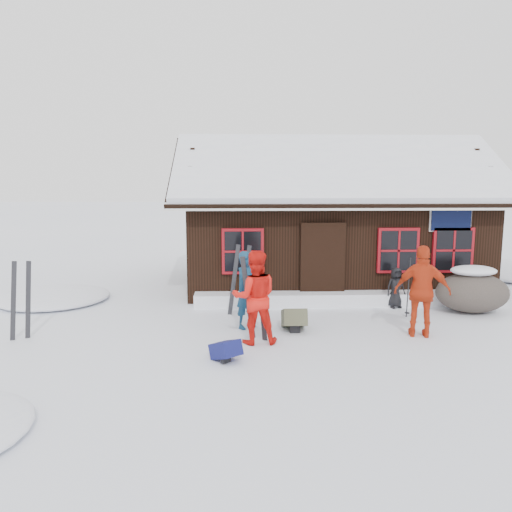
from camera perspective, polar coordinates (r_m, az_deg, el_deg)
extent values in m
plane|color=white|center=(10.36, 4.83, -8.79)|extent=(120.00, 120.00, 0.00)
cube|color=black|center=(15.17, 8.24, 1.61)|extent=(8.00, 5.00, 2.50)
cube|color=black|center=(13.61, 9.56, 9.63)|extent=(8.90, 3.14, 1.88)
cube|color=black|center=(16.51, 7.47, 9.52)|extent=(8.90, 3.14, 1.88)
cube|color=white|center=(13.61, 9.58, 10.22)|extent=(8.72, 3.07, 1.86)
cube|color=white|center=(16.51, 7.48, 10.00)|extent=(8.72, 3.07, 1.86)
cube|color=white|center=(15.09, 8.49, 12.87)|extent=(8.81, 0.22, 0.14)
cube|color=silver|center=(12.18, 10.86, 5.61)|extent=(8.90, 0.10, 0.20)
cube|color=black|center=(12.62, 7.60, -0.97)|extent=(1.00, 0.10, 2.00)
cube|color=black|center=(13.37, 21.41, 4.01)|extent=(1.00, 0.06, 0.60)
cube|color=maroon|center=(12.37, -1.52, 0.55)|extent=(1.04, 0.10, 1.14)
cube|color=black|center=(12.33, -1.52, 0.52)|extent=(0.90, 0.04, 1.00)
cube|color=maroon|center=(13.01, 15.92, 0.62)|extent=(1.04, 0.10, 1.14)
cube|color=black|center=(12.97, 15.97, 0.59)|extent=(0.90, 0.04, 1.00)
cube|color=maroon|center=(13.51, 21.57, 0.63)|extent=(1.04, 0.10, 1.14)
cube|color=black|center=(13.48, 21.64, 0.61)|extent=(0.90, 0.04, 1.00)
cube|color=white|center=(12.71, 10.36, -4.77)|extent=(7.60, 0.60, 0.35)
ellipsoid|color=white|center=(14.02, -22.06, -4.74)|extent=(2.80, 2.80, 0.34)
imported|color=navy|center=(10.51, -1.02, -3.89)|extent=(0.70, 0.70, 1.64)
imported|color=red|center=(9.52, -0.14, -4.73)|extent=(0.91, 0.72, 1.80)
imported|color=red|center=(10.43, 18.48, -3.87)|extent=(1.16, 0.71, 1.84)
imported|color=black|center=(12.67, 15.67, -3.49)|extent=(0.55, 0.42, 1.00)
ellipsoid|color=#524842|center=(12.86, 23.47, -3.86)|extent=(1.71, 1.28, 0.94)
ellipsoid|color=white|center=(12.78, 23.58, -2.07)|extent=(1.08, 0.78, 0.24)
cube|color=black|center=(10.83, -25.98, -4.75)|extent=(0.20, 0.14, 1.61)
cube|color=black|center=(10.79, -24.59, -4.71)|extent=(0.24, 0.08, 1.61)
cube|color=black|center=(9.85, -0.93, -4.88)|extent=(0.31, 0.08, 1.69)
cube|color=black|center=(9.76, 0.62, -5.01)|extent=(0.24, 0.22, 1.69)
cube|color=black|center=(11.56, -2.54, -2.84)|extent=(0.31, 0.10, 1.69)
cube|color=black|center=(11.50, -1.18, -2.89)|extent=(0.27, 0.18, 1.69)
cylinder|color=black|center=(11.91, 17.01, -3.53)|extent=(0.10, 0.12, 1.40)
cylinder|color=black|center=(11.96, 17.70, -3.51)|extent=(0.10, 0.12, 1.40)
cube|color=#131653|center=(8.83, -3.47, -11.04)|extent=(0.60, 0.62, 0.27)
cube|color=#4C4E38|center=(10.52, 4.37, -7.53)|extent=(0.49, 0.64, 0.35)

